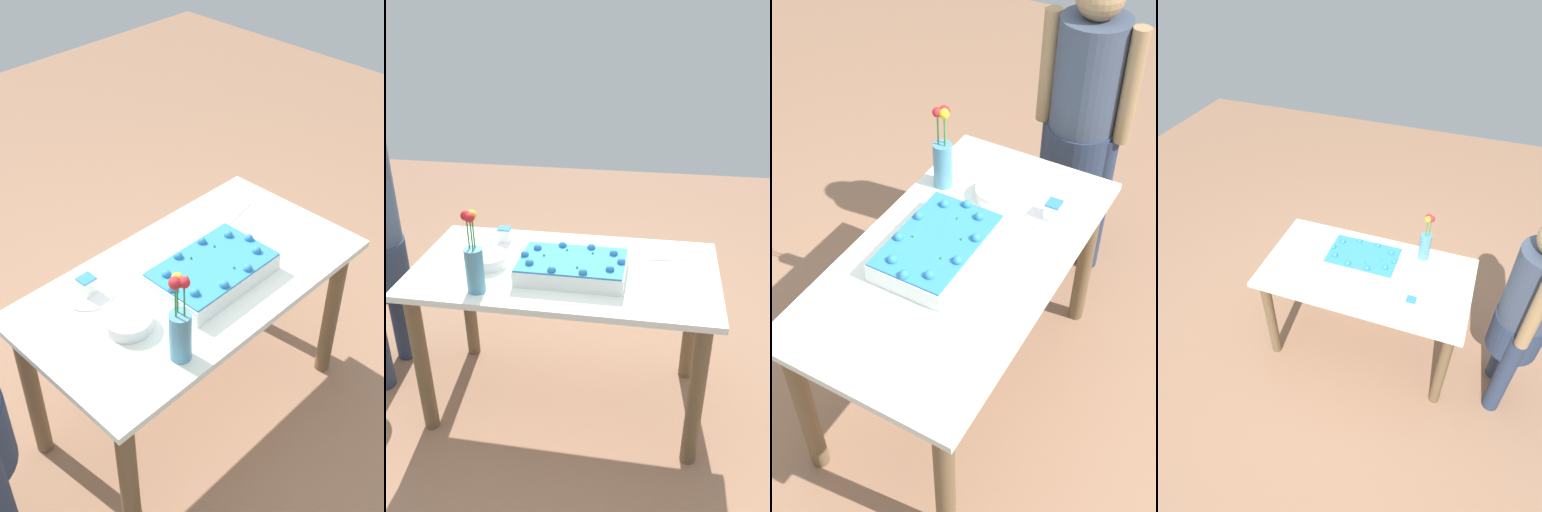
% 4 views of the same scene
% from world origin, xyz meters
% --- Properties ---
extents(ground_plane, '(8.00, 8.00, 0.00)m').
position_xyz_m(ground_plane, '(0.00, 0.00, 0.00)').
color(ground_plane, '#956B50').
extents(dining_table, '(1.38, 0.74, 0.78)m').
position_xyz_m(dining_table, '(0.00, 0.00, 0.64)').
color(dining_table, white).
rests_on(dining_table, ground_plane).
extents(sheet_cake, '(0.47, 0.30, 0.10)m').
position_xyz_m(sheet_cake, '(-0.05, 0.07, 0.82)').
color(sheet_cake, white).
rests_on(sheet_cake, dining_table).
extents(serving_plate_with_slice, '(0.20, 0.20, 0.08)m').
position_xyz_m(serving_plate_with_slice, '(0.35, -0.21, 0.80)').
color(serving_plate_with_slice, white).
rests_on(serving_plate_with_slice, dining_table).
extents(cake_knife, '(0.23, 0.07, 0.00)m').
position_xyz_m(cake_knife, '(-0.44, -0.15, 0.78)').
color(cake_knife, silver).
rests_on(cake_knife, dining_table).
extents(flower_vase, '(0.08, 0.08, 0.36)m').
position_xyz_m(flower_vase, '(0.32, 0.26, 0.91)').
color(flower_vase, teal).
rests_on(flower_vase, dining_table).
extents(fruit_bowl, '(0.18, 0.18, 0.05)m').
position_xyz_m(fruit_bowl, '(0.35, 0.03, 0.81)').
color(fruit_bowl, silver).
rests_on(fruit_bowl, dining_table).
extents(person_standing, '(0.31, 0.45, 1.49)m').
position_xyz_m(person_standing, '(0.99, -0.07, 0.85)').
color(person_standing, '#28354E').
rests_on(person_standing, ground_plane).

